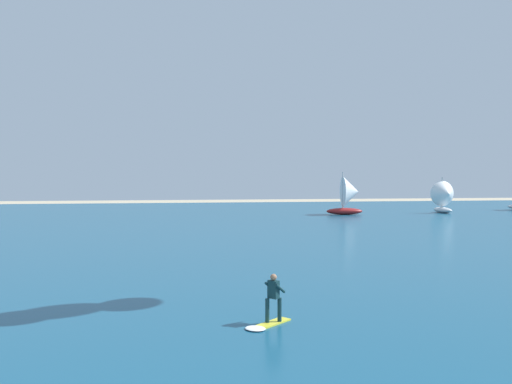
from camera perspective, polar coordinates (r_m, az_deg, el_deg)
name	(u,v)px	position (r m, az deg, el deg)	size (l,w,h in m)	color
ocean	(202,224)	(55.79, -5.86, -3.46)	(160.00, 90.00, 0.10)	navy
kitesurfer	(270,307)	(17.95, 1.51, -12.27)	(1.84, 1.72, 1.67)	yellow
sailboat_far_right	(350,195)	(69.37, 10.07, -0.33)	(4.83, 4.14, 5.55)	maroon
sailboat_heeled_over	(445,197)	(75.56, 19.74, -0.47)	(3.51, 4.15, 4.89)	silver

